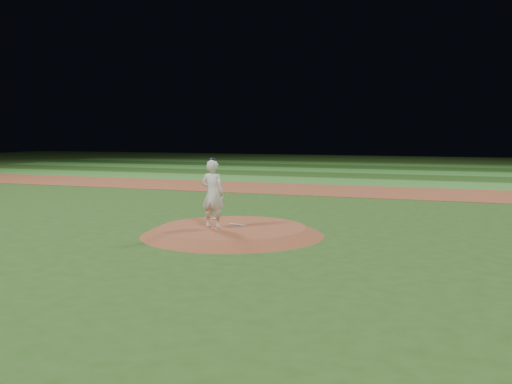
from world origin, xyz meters
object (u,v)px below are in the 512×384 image
Objects in this scene: pitchers_mound at (232,231)px; pitcher_on_mound at (213,194)px; pitching_rubber at (238,225)px; rosin_bag at (214,219)px.

pitcher_on_mound is at bearing -135.86° from pitchers_mound.
pitching_rubber is 1.36m from rosin_bag.
rosin_bag reaches higher than pitchers_mound.
rosin_bag is 1.87m from pitcher_on_mound.
pitchers_mound is at bearing -43.32° from rosin_bag.
pitcher_on_mound is at bearing -66.14° from rosin_bag.
pitcher_on_mound reaches higher than pitchers_mound.
rosin_bag is 0.05× the size of pitcher_on_mound.
pitchers_mound is at bearing 44.14° from pitcher_on_mound.
pitchers_mound is 1.30m from pitcher_on_mound.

